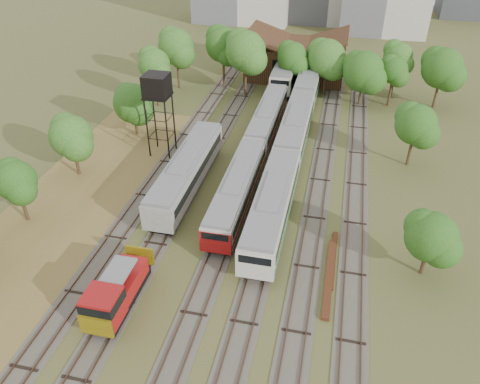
% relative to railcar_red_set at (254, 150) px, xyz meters
% --- Properties ---
extents(ground, '(240.00, 240.00, 0.00)m').
position_rel_railcar_red_set_xyz_m(ground, '(2.00, -26.84, -1.89)').
color(ground, '#475123').
rests_on(ground, ground).
extents(dry_grass_patch, '(14.00, 60.00, 0.04)m').
position_rel_railcar_red_set_xyz_m(dry_grass_patch, '(-16.00, -18.84, -1.87)').
color(dry_grass_patch, brown).
rests_on(dry_grass_patch, ground).
extents(tracks, '(24.60, 80.00, 0.19)m').
position_rel_railcar_red_set_xyz_m(tracks, '(1.33, -1.84, -1.85)').
color(tracks, '#4C473D').
rests_on(tracks, ground).
extents(railcar_red_set, '(2.89, 34.57, 3.57)m').
position_rel_railcar_red_set_xyz_m(railcar_red_set, '(0.00, 0.00, 0.00)').
color(railcar_red_set, black).
rests_on(railcar_red_set, ground).
extents(railcar_green_set, '(3.23, 52.08, 3.99)m').
position_rel_railcar_red_set_xyz_m(railcar_green_set, '(4.00, 6.24, 0.23)').
color(railcar_green_set, black).
rests_on(railcar_green_set, ground).
extents(railcar_rear, '(3.30, 16.08, 4.09)m').
position_rel_railcar_red_set_xyz_m(railcar_rear, '(0.00, 27.25, 0.27)').
color(railcar_rear, black).
rests_on(railcar_rear, ground).
extents(shunter_locomotive, '(2.60, 8.10, 3.40)m').
position_rel_railcar_red_set_xyz_m(shunter_locomotive, '(-6.00, -24.50, -0.27)').
color(shunter_locomotive, black).
rests_on(shunter_locomotive, ground).
extents(old_grey_coach, '(3.12, 18.00, 3.87)m').
position_rel_railcar_red_set_xyz_m(old_grey_coach, '(-6.00, -6.70, 0.22)').
color(old_grey_coach, black).
rests_on(old_grey_coach, ground).
extents(water_tower, '(2.88, 2.88, 9.97)m').
position_rel_railcar_red_set_xyz_m(water_tower, '(-11.49, 0.32, 6.51)').
color(water_tower, black).
rests_on(water_tower, ground).
extents(rail_pile_near, '(0.63, 9.51, 0.32)m').
position_rel_railcar_red_set_xyz_m(rail_pile_near, '(10.00, -17.36, -1.73)').
color(rail_pile_near, '#522917').
rests_on(rail_pile_near, ground).
extents(rail_pile_far, '(0.48, 7.60, 0.25)m').
position_rel_railcar_red_set_xyz_m(rail_pile_far, '(10.20, -14.99, -1.76)').
color(rail_pile_far, '#522917').
rests_on(rail_pile_far, ground).
extents(maintenance_shed, '(16.45, 11.55, 7.58)m').
position_rel_railcar_red_set_xyz_m(maintenance_shed, '(1.00, 31.14, 1.03)').
color(maintenance_shed, '#381914').
rests_on(maintenance_shed, ground).
extents(tree_band_left, '(8.31, 51.11, 8.50)m').
position_rel_railcar_red_set_xyz_m(tree_band_left, '(-18.58, -8.97, 3.13)').
color(tree_band_left, '#382616').
rests_on(tree_band_left, ground).
extents(tree_band_far, '(44.95, 9.31, 9.95)m').
position_rel_railcar_red_set_xyz_m(tree_band_far, '(2.77, 22.30, 4.20)').
color(tree_band_far, '#382616').
rests_on(tree_band_far, ground).
extents(tree_band_right, '(5.87, 40.43, 7.56)m').
position_rel_railcar_red_set_xyz_m(tree_band_right, '(17.33, 1.99, 2.95)').
color(tree_band_right, '#382616').
rests_on(tree_band_right, ground).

